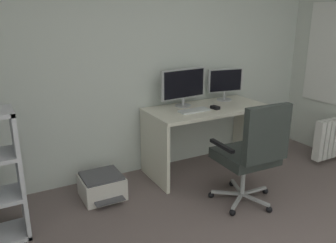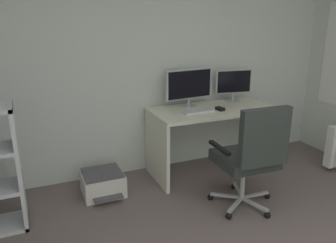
{
  "view_description": "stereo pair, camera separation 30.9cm",
  "coord_description": "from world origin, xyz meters",
  "px_view_note": "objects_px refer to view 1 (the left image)",
  "views": [
    {
      "loc": [
        -1.54,
        -0.77,
        1.75
      ],
      "look_at": [
        -0.03,
        1.99,
        0.77
      ],
      "focal_mm": 36.68,
      "sensor_mm": 36.0,
      "label": 1
    },
    {
      "loc": [
        -1.26,
        -0.91,
        1.75
      ],
      "look_at": [
        -0.03,
        1.99,
        0.77
      ],
      "focal_mm": 36.68,
      "sensor_mm": 36.0,
      "label": 2
    }
  ],
  "objects_px": {
    "printer": "(102,186)",
    "keyboard": "(194,111)",
    "monitor_secondary": "(225,82)",
    "computer_mouse": "(215,108)",
    "office_chair": "(252,151)",
    "desk": "(207,125)",
    "monitor_main": "(183,85)"
  },
  "relations": [
    {
      "from": "printer",
      "to": "keyboard",
      "type": "bearing_deg",
      "value": -1.87
    },
    {
      "from": "monitor_secondary",
      "to": "keyboard",
      "type": "xyz_separation_m",
      "value": [
        -0.6,
        -0.26,
        -0.21
      ]
    },
    {
      "from": "keyboard",
      "to": "printer",
      "type": "xyz_separation_m",
      "value": [
        -1.05,
        0.03,
        -0.65
      ]
    },
    {
      "from": "keyboard",
      "to": "computer_mouse",
      "type": "distance_m",
      "value": 0.26
    },
    {
      "from": "keyboard",
      "to": "computer_mouse",
      "type": "height_order",
      "value": "computer_mouse"
    },
    {
      "from": "computer_mouse",
      "to": "office_chair",
      "type": "height_order",
      "value": "office_chair"
    },
    {
      "from": "desk",
      "to": "monitor_main",
      "type": "height_order",
      "value": "monitor_main"
    },
    {
      "from": "monitor_secondary",
      "to": "printer",
      "type": "bearing_deg",
      "value": -172.38
    },
    {
      "from": "office_chair",
      "to": "desk",
      "type": "bearing_deg",
      "value": 83.03
    },
    {
      "from": "printer",
      "to": "monitor_secondary",
      "type": "bearing_deg",
      "value": 7.62
    },
    {
      "from": "computer_mouse",
      "to": "printer",
      "type": "bearing_deg",
      "value": 167.42
    },
    {
      "from": "computer_mouse",
      "to": "office_chair",
      "type": "bearing_deg",
      "value": -109.65
    },
    {
      "from": "office_chair",
      "to": "keyboard",
      "type": "bearing_deg",
      "value": 98.84
    },
    {
      "from": "office_chair",
      "to": "printer",
      "type": "distance_m",
      "value": 1.51
    },
    {
      "from": "keyboard",
      "to": "office_chair",
      "type": "distance_m",
      "value": 0.83
    },
    {
      "from": "monitor_main",
      "to": "keyboard",
      "type": "distance_m",
      "value": 0.35
    },
    {
      "from": "keyboard",
      "to": "office_chair",
      "type": "bearing_deg",
      "value": -83.14
    },
    {
      "from": "computer_mouse",
      "to": "desk",
      "type": "bearing_deg",
      "value": 92.82
    },
    {
      "from": "printer",
      "to": "computer_mouse",
      "type": "bearing_deg",
      "value": -2.69
    },
    {
      "from": "monitor_main",
      "to": "computer_mouse",
      "type": "xyz_separation_m",
      "value": [
        0.24,
        -0.28,
        -0.23
      ]
    },
    {
      "from": "monitor_main",
      "to": "monitor_secondary",
      "type": "relative_size",
      "value": 1.31
    },
    {
      "from": "monitor_main",
      "to": "monitor_secondary",
      "type": "height_order",
      "value": "monitor_main"
    },
    {
      "from": "desk",
      "to": "office_chair",
      "type": "height_order",
      "value": "office_chair"
    },
    {
      "from": "desk",
      "to": "monitor_main",
      "type": "distance_m",
      "value": 0.53
    },
    {
      "from": "monitor_main",
      "to": "keyboard",
      "type": "relative_size",
      "value": 1.71
    },
    {
      "from": "monitor_secondary",
      "to": "monitor_main",
      "type": "bearing_deg",
      "value": -179.99
    },
    {
      "from": "monitor_main",
      "to": "desk",
      "type": "bearing_deg",
      "value": -38.61
    },
    {
      "from": "desk",
      "to": "monitor_secondary",
      "type": "bearing_deg",
      "value": 25.22
    },
    {
      "from": "monitor_secondary",
      "to": "keyboard",
      "type": "bearing_deg",
      "value": -156.87
    },
    {
      "from": "desk",
      "to": "computer_mouse",
      "type": "height_order",
      "value": "computer_mouse"
    },
    {
      "from": "desk",
      "to": "keyboard",
      "type": "relative_size",
      "value": 4.06
    },
    {
      "from": "monitor_main",
      "to": "computer_mouse",
      "type": "relative_size",
      "value": 5.8
    }
  ]
}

